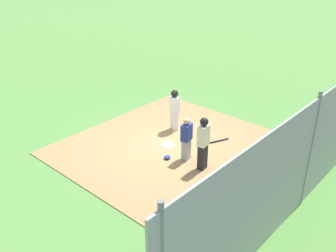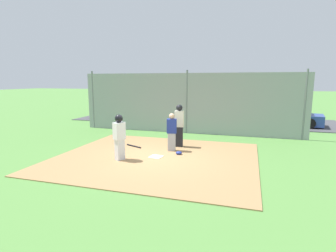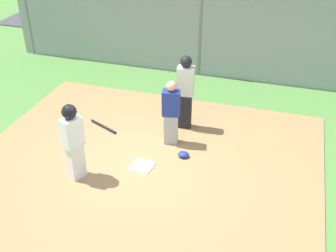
{
  "view_description": "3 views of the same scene",
  "coord_description": "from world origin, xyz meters",
  "px_view_note": "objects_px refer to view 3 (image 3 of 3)",
  "views": [
    {
      "loc": [
        -8.79,
        -7.81,
        6.6
      ],
      "look_at": [
        -0.18,
        -0.14,
        0.91
      ],
      "focal_mm": 40.19,
      "sensor_mm": 36.0,
      "label": 1
    },
    {
      "loc": [
        -3.22,
        8.96,
        2.82
      ],
      "look_at": [
        -0.18,
        -0.93,
        1.05
      ],
      "focal_mm": 28.57,
      "sensor_mm": 36.0,
      "label": 2
    },
    {
      "loc": [
        -2.58,
        6.47,
        5.23
      ],
      "look_at": [
        -0.44,
        -0.39,
        0.87
      ],
      "focal_mm": 44.68,
      "sensor_mm": 36.0,
      "label": 3
    }
  ],
  "objects_px": {
    "baseball_bat": "(103,126)",
    "parked_car_red": "(241,12)",
    "home_plate": "(142,166)",
    "catcher_mask": "(183,154)",
    "parked_car_dark": "(85,1)",
    "catcher": "(171,112)",
    "umpire": "(185,91)",
    "runner": "(73,138)"
  },
  "relations": [
    {
      "from": "home_plate",
      "to": "parked_car_dark",
      "type": "bearing_deg",
      "value": -57.25
    },
    {
      "from": "baseball_bat",
      "to": "parked_car_red",
      "type": "height_order",
      "value": "parked_car_red"
    },
    {
      "from": "home_plate",
      "to": "baseball_bat",
      "type": "height_order",
      "value": "baseball_bat"
    },
    {
      "from": "catcher",
      "to": "parked_car_dark",
      "type": "height_order",
      "value": "catcher"
    },
    {
      "from": "baseball_bat",
      "to": "catcher",
      "type": "bearing_deg",
      "value": -159.63
    },
    {
      "from": "catcher",
      "to": "umpire",
      "type": "distance_m",
      "value": 0.78
    },
    {
      "from": "runner",
      "to": "parked_car_red",
      "type": "xyz_separation_m",
      "value": [
        -1.6,
        -10.43,
        -0.34
      ]
    },
    {
      "from": "umpire",
      "to": "parked_car_red",
      "type": "relative_size",
      "value": 0.42
    },
    {
      "from": "catcher",
      "to": "umpire",
      "type": "bearing_deg",
      "value": 160.22
    },
    {
      "from": "runner",
      "to": "parked_car_dark",
      "type": "relative_size",
      "value": 0.38
    },
    {
      "from": "catcher",
      "to": "parked_car_dark",
      "type": "xyz_separation_m",
      "value": [
        6.39,
        -8.41,
        -0.19
      ]
    },
    {
      "from": "catcher",
      "to": "parked_car_dark",
      "type": "bearing_deg",
      "value": -154.38
    },
    {
      "from": "umpire",
      "to": "catcher_mask",
      "type": "distance_m",
      "value": 1.54
    },
    {
      "from": "baseball_bat",
      "to": "runner",
      "type": "bearing_deg",
      "value": 123.64
    },
    {
      "from": "home_plate",
      "to": "catcher_mask",
      "type": "height_order",
      "value": "catcher_mask"
    },
    {
      "from": "home_plate",
      "to": "runner",
      "type": "height_order",
      "value": "runner"
    },
    {
      "from": "umpire",
      "to": "baseball_bat",
      "type": "distance_m",
      "value": 2.14
    },
    {
      "from": "home_plate",
      "to": "umpire",
      "type": "xyz_separation_m",
      "value": [
        -0.41,
        -1.81,
        0.94
      ]
    },
    {
      "from": "catcher",
      "to": "runner",
      "type": "xyz_separation_m",
      "value": [
        1.41,
        1.74,
        0.14
      ]
    },
    {
      "from": "home_plate",
      "to": "catcher",
      "type": "xyz_separation_m",
      "value": [
        -0.3,
        -1.06,
        0.76
      ]
    },
    {
      "from": "catcher",
      "to": "umpire",
      "type": "xyz_separation_m",
      "value": [
        -0.11,
        -0.75,
        0.17
      ]
    },
    {
      "from": "catcher",
      "to": "umpire",
      "type": "relative_size",
      "value": 0.84
    },
    {
      "from": "runner",
      "to": "home_plate",
      "type": "bearing_deg",
      "value": 58.46
    },
    {
      "from": "catcher",
      "to": "umpire",
      "type": "height_order",
      "value": "umpire"
    },
    {
      "from": "home_plate",
      "to": "parked_car_dark",
      "type": "height_order",
      "value": "parked_car_dark"
    },
    {
      "from": "umpire",
      "to": "parked_car_dark",
      "type": "xyz_separation_m",
      "value": [
        6.49,
        -7.65,
        -0.36
      ]
    },
    {
      "from": "home_plate",
      "to": "umpire",
      "type": "height_order",
      "value": "umpire"
    },
    {
      "from": "catcher",
      "to": "baseball_bat",
      "type": "bearing_deg",
      "value": -105.56
    },
    {
      "from": "home_plate",
      "to": "catcher_mask",
      "type": "bearing_deg",
      "value": -140.86
    },
    {
      "from": "parked_car_red",
      "to": "umpire",
      "type": "bearing_deg",
      "value": -92.07
    },
    {
      "from": "catcher",
      "to": "parked_car_red",
      "type": "distance_m",
      "value": 8.7
    },
    {
      "from": "baseball_bat",
      "to": "parked_car_red",
      "type": "xyz_separation_m",
      "value": [
        -1.9,
        -8.58,
        0.55
      ]
    },
    {
      "from": "umpire",
      "to": "parked_car_dark",
      "type": "distance_m",
      "value": 10.04
    },
    {
      "from": "home_plate",
      "to": "runner",
      "type": "relative_size",
      "value": 0.27
    },
    {
      "from": "catcher_mask",
      "to": "umpire",
      "type": "bearing_deg",
      "value": -75.67
    },
    {
      "from": "catcher_mask",
      "to": "parked_car_dark",
      "type": "bearing_deg",
      "value": -52.52
    },
    {
      "from": "runner",
      "to": "catcher_mask",
      "type": "xyz_separation_m",
      "value": [
        -1.83,
        -1.27,
        -0.86
      ]
    },
    {
      "from": "home_plate",
      "to": "baseball_bat",
      "type": "bearing_deg",
      "value": -39.62
    },
    {
      "from": "runner",
      "to": "baseball_bat",
      "type": "bearing_deg",
      "value": 126.23
    },
    {
      "from": "umpire",
      "to": "home_plate",
      "type": "bearing_deg",
      "value": -20.4
    },
    {
      "from": "home_plate",
      "to": "runner",
      "type": "xyz_separation_m",
      "value": [
        1.11,
        0.68,
        0.91
      ]
    },
    {
      "from": "umpire",
      "to": "catcher",
      "type": "bearing_deg",
      "value": -15.89
    }
  ]
}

